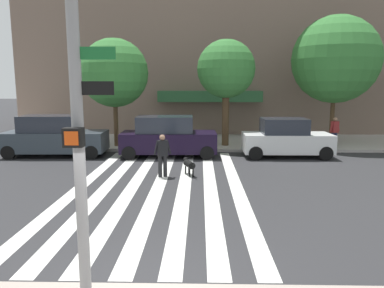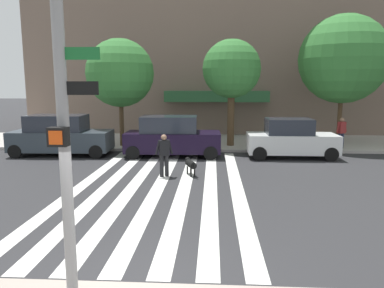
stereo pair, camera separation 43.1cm
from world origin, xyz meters
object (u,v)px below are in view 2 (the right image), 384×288
pedestrian_dog_walker (164,153)px  dog_on_leash (190,164)px  street_tree_nearest (120,73)px  street_tree_further (343,59)px  parked_car_third_in_line (291,139)px  parked_car_near_curb (61,136)px  pedestrian_bystander (341,131)px  parked_car_behind_first (172,137)px  traffic_light_pole (60,83)px  street_tree_middle (232,69)px

pedestrian_dog_walker → dog_on_leash: (0.99, 0.29, -0.48)m
street_tree_nearest → street_tree_further: (12.21, 1.18, 0.77)m
parked_car_third_in_line → pedestrian_dog_walker: bearing=-144.0°
parked_car_near_curb → pedestrian_dog_walker: size_ratio=3.01×
street_tree_nearest → pedestrian_bystander: 12.23m
parked_car_third_in_line → street_tree_further: 6.23m
parked_car_behind_first → traffic_light_pole: bearing=-91.1°
street_tree_further → pedestrian_bystander: (-0.36, -1.51, -3.81)m
traffic_light_pole → parked_car_near_curb: size_ratio=1.18×
street_tree_middle → pedestrian_bystander: size_ratio=3.53×
street_tree_nearest → street_tree_middle: size_ratio=1.01×
street_tree_nearest → pedestrian_bystander: (11.84, -0.33, -3.04)m
street_tree_nearest → street_tree_further: street_tree_further is taller
parked_car_third_in_line → pedestrian_bystander: parked_car_third_in_line is taller
pedestrian_bystander → street_tree_middle: bearing=173.4°
pedestrian_dog_walker → dog_on_leash: size_ratio=1.56×
traffic_light_pole → street_tree_nearest: (-2.81, 14.64, 0.60)m
parked_car_third_in_line → street_tree_further: street_tree_further is taller
pedestrian_dog_walker → pedestrian_bystander: bearing=34.6°
pedestrian_dog_walker → street_tree_nearest: bearing=116.9°
dog_on_leash → pedestrian_dog_walker: bearing=-163.8°
traffic_light_pole → street_tree_middle: size_ratio=1.00×
street_tree_nearest → dog_on_leash: (4.19, -6.01, -3.68)m
parked_car_near_curb → street_tree_further: street_tree_further is taller
street_tree_middle → pedestrian_dog_walker: (-2.84, -6.64, -3.39)m
pedestrian_dog_walker → parked_car_third_in_line: bearing=36.0°
parked_car_behind_first → street_tree_middle: 5.17m
street_tree_middle → street_tree_further: street_tree_further is taller
street_tree_nearest → street_tree_middle: bearing=3.3°
pedestrian_bystander → parked_car_third_in_line: bearing=-148.1°
pedestrian_dog_walker → dog_on_leash: 1.14m
street_tree_further → dog_on_leash: street_tree_further is taller
traffic_light_pole → pedestrian_dog_walker: size_ratio=3.54×
parked_car_third_in_line → dog_on_leash: size_ratio=4.03×
street_tree_middle → parked_car_behind_first: bearing=-139.5°
parked_car_third_in_line → street_tree_middle: street_tree_middle is taller
parked_car_behind_first → street_tree_middle: bearing=40.5°
parked_car_near_curb → pedestrian_dog_walker: parked_car_near_curb is taller
traffic_light_pole → parked_car_third_in_line: size_ratio=1.37×
street_tree_further → parked_car_behind_first: bearing=-159.7°
parked_car_near_curb → dog_on_leash: 7.76m
street_tree_middle → dog_on_leash: street_tree_middle is taller
parked_car_near_curb → street_tree_further: bearing=12.9°
parked_car_behind_first → dog_on_leash: parked_car_behind_first is taller
traffic_light_pole → pedestrian_bystander: size_ratio=3.54×
parked_car_third_in_line → street_tree_further: (3.38, 3.39, 3.99)m
street_tree_further → pedestrian_dog_walker: size_ratio=4.37×
street_tree_nearest → pedestrian_dog_walker: size_ratio=3.55×
parked_car_third_in_line → pedestrian_bystander: bearing=31.9°
street_tree_further → pedestrian_bystander: size_ratio=4.37×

